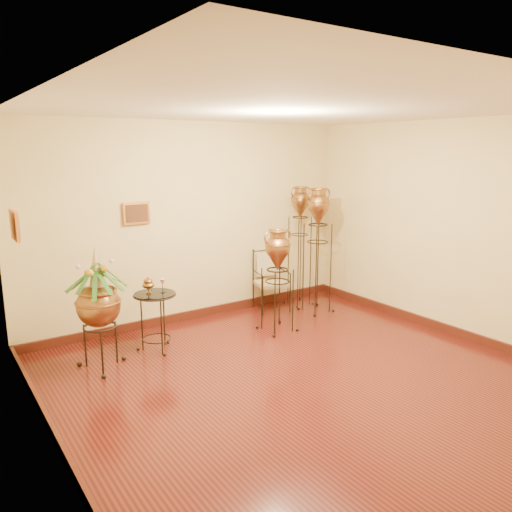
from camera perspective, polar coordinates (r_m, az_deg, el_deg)
ground at (r=5.51m, az=5.65°, el=-13.95°), size 5.00×5.00×0.00m
room_shell at (r=5.01m, az=5.95°, el=4.19°), size 5.02×5.02×2.81m
amphora_tall at (r=7.81m, az=5.01°, el=1.30°), size 0.48×0.48×1.88m
amphora_mid at (r=7.48m, az=7.03°, el=0.73°), size 0.47×0.47×1.89m
amphora_short at (r=6.68m, az=2.46°, el=-2.76°), size 0.50×0.50×1.41m
planter_urn at (r=5.75m, az=-17.61°, el=-4.85°), size 0.94×0.94×1.42m
armchair at (r=7.59m, az=1.79°, el=-2.87°), size 0.61×0.59×0.91m
side_table at (r=6.23m, az=-11.40°, el=-7.26°), size 0.66×0.66×0.91m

